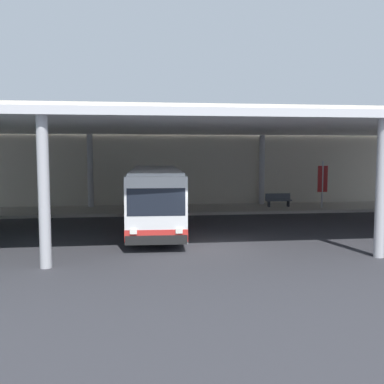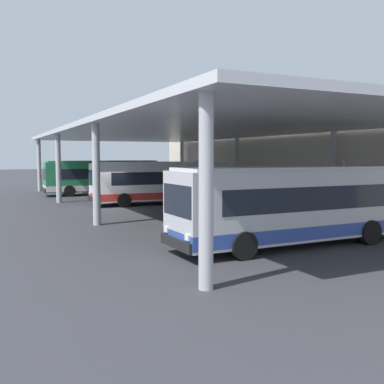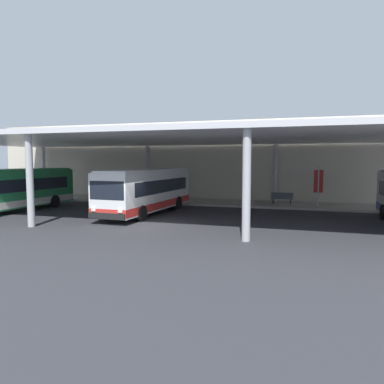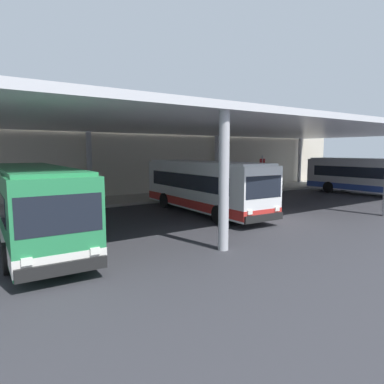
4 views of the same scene
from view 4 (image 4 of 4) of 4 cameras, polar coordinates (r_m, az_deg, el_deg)
name	(u,v)px [view 4 (image 4 of 4)]	position (r m, az deg, el deg)	size (l,w,h in m)	color
ground_plane	(281,221)	(19.33, 14.68, -4.66)	(200.00, 200.00, 0.00)	#333338
platform_kerb	(171,196)	(28.32, -3.52, -0.67)	(42.00, 4.50, 0.18)	#A39E93
station_building_facade	(152,151)	(30.92, -6.67, 6.78)	(48.00, 1.60, 7.55)	beige
canopy_shelter	(219,128)	(22.99, 4.53, 10.63)	(40.00, 17.00, 5.55)	silver
bus_nearest_bay	(34,204)	(15.12, -24.94, -1.87)	(2.97, 10.61, 3.17)	#28844C
bus_second_bay	(204,186)	(20.91, 1.99, 1.00)	(3.00, 10.62, 3.17)	white
bus_middle_bay	(367,176)	(33.27, 27.22, 2.42)	(2.81, 10.56, 3.17)	#B7B7BC
bench_waiting	(234,185)	(32.36, 6.97, 1.25)	(1.80, 0.45, 0.92)	#4C515B
banner_sign	(262,170)	(33.58, 11.64, 3.62)	(0.70, 0.12, 3.20)	#B2B2B7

